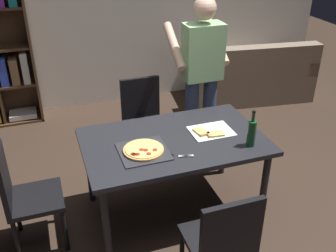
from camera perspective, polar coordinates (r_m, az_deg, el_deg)
ground_plane at (r=3.71m, az=0.77°, el=-11.97°), size 12.00×12.00×0.00m
back_wall at (r=5.43m, az=-8.92°, el=17.59°), size 6.40×0.10×2.80m
dining_table at (r=3.31m, az=0.85°, el=-3.11°), size 1.52×0.93×0.75m
chair_near_camera at (r=2.73m, az=7.92°, el=-16.05°), size 0.42×0.42×0.90m
chair_far_side at (r=4.18m, az=-3.60°, el=1.54°), size 0.42×0.42×0.90m
chair_left_end at (r=3.27m, az=-20.40°, el=-9.08°), size 0.42×0.42×0.90m
couch at (r=5.84m, az=11.81°, el=6.87°), size 1.80×1.07×0.85m
person_serving_pizza at (r=3.97m, az=4.86°, el=7.63°), size 0.55×0.54×1.75m
pepperoni_pizza_on_tray at (r=3.10m, az=-3.58°, el=-3.54°), size 0.38×0.38×0.04m
pizza_slices_on_towel at (r=3.38m, az=6.13°, el=-0.85°), size 0.36×0.28×0.03m
wine_bottle at (r=3.20m, az=12.03°, el=-0.92°), size 0.07×0.07×0.32m
kitchen_scissors at (r=3.04m, az=1.22°, el=-4.45°), size 0.20×0.10×0.01m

